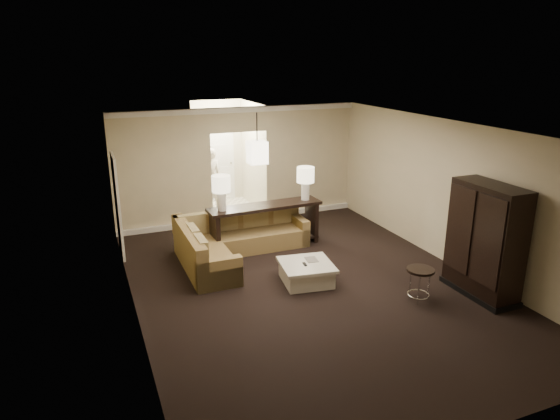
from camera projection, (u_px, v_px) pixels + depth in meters
name	position (u px, v px, depth m)	size (l,w,h in m)	color
ground	(309.00, 286.00, 8.97)	(8.00, 8.00, 0.00)	black
wall_back	(240.00, 165.00, 12.08)	(6.00, 0.04, 2.80)	#C2B892
wall_front	(482.00, 323.00, 5.02)	(6.00, 0.04, 2.80)	#C2B892
wall_left	(130.00, 235.00, 7.47)	(0.04, 8.00, 2.80)	#C2B892
wall_right	(451.00, 194.00, 9.63)	(0.04, 8.00, 2.80)	#C2B892
ceiling	(312.00, 130.00, 8.13)	(6.00, 8.00, 0.02)	silver
crown_molding	(239.00, 110.00, 11.64)	(6.00, 0.10, 0.12)	white
baseboard	(241.00, 218.00, 12.44)	(6.00, 0.10, 0.12)	white
side_door	(118.00, 206.00, 10.06)	(0.05, 0.90, 2.10)	white
foyer	(224.00, 159.00, 13.30)	(1.44, 2.02, 2.80)	white
sectional_sofa	(232.00, 242.00, 10.15)	(2.77, 2.22, 0.83)	brown
coffee_table	(306.00, 272.00, 9.06)	(1.04, 1.04, 0.39)	white
console_table	(265.00, 222.00, 10.61)	(2.47, 0.64, 0.95)	black
armoire	(485.00, 243.00, 8.39)	(0.58, 1.37, 1.96)	black
drink_table	(420.00, 278.00, 8.33)	(0.46, 0.46, 0.57)	black
table_lamp_left	(221.00, 187.00, 9.98)	(0.38, 0.38, 0.72)	white
table_lamp_right	(306.00, 178.00, 10.72)	(0.38, 0.38, 0.72)	white
pendant_light	(257.00, 152.00, 10.77)	(0.38, 0.38, 1.09)	black
person	(210.00, 176.00, 13.08)	(0.67, 0.44, 1.85)	beige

